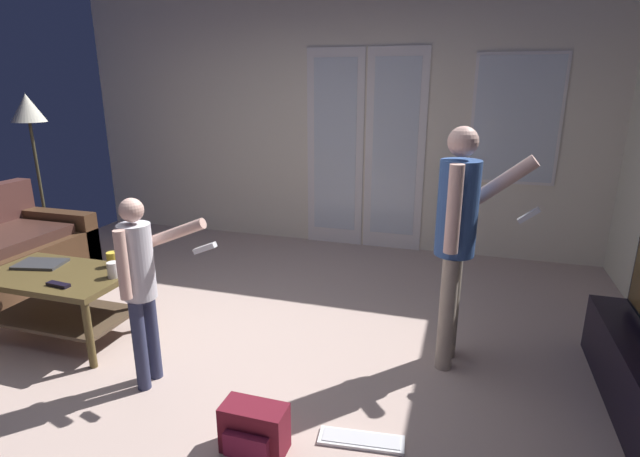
# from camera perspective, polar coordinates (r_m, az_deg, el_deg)

# --- Properties ---
(ground_plane) EXTENTS (5.90, 5.51, 0.02)m
(ground_plane) POSITION_cam_1_polar(r_m,az_deg,el_deg) (3.42, -12.39, -15.06)
(ground_plane) COLOR #B89E93
(wall_back_with_doors) EXTENTS (5.90, 0.09, 2.86)m
(wall_back_with_doors) POSITION_cam_1_polar(r_m,az_deg,el_deg) (5.43, 1.88, 12.65)
(wall_back_with_doors) COLOR silver
(wall_back_with_doors) RESTS_ON ground_plane
(coffee_table) EXTENTS (1.01, 0.61, 0.50)m
(coffee_table) POSITION_cam_1_polar(r_m,az_deg,el_deg) (3.92, -28.22, -6.48)
(coffee_table) COLOR brown
(coffee_table) RESTS_ON ground_plane
(person_adult) EXTENTS (0.60, 0.42, 1.53)m
(person_adult) POSITION_cam_1_polar(r_m,az_deg,el_deg) (3.07, 15.92, 0.02)
(person_adult) COLOR tan
(person_adult) RESTS_ON ground_plane
(person_child) EXTENTS (0.53, 0.32, 1.16)m
(person_child) POSITION_cam_1_polar(r_m,az_deg,el_deg) (2.99, -20.32, -5.31)
(person_child) COLOR #2D314D
(person_child) RESTS_ON ground_plane
(floor_lamp) EXTENTS (0.33, 0.33, 1.68)m
(floor_lamp) POSITION_cam_1_polar(r_m,az_deg,el_deg) (5.69, -31.04, 11.05)
(floor_lamp) COLOR #3A2F2A
(floor_lamp) RESTS_ON ground_plane
(backpack) EXTENTS (0.33, 0.20, 0.25)m
(backpack) POSITION_cam_1_polar(r_m,az_deg,el_deg) (2.62, -7.78, -22.38)
(backpack) COLOR maroon
(backpack) RESTS_ON ground_plane
(loose_keyboard) EXTENTS (0.45, 0.18, 0.02)m
(loose_keyboard) POSITION_cam_1_polar(r_m,az_deg,el_deg) (2.72, 4.87, -23.54)
(loose_keyboard) COLOR white
(loose_keyboard) RESTS_ON ground_plane
(laptop_closed) EXTENTS (0.36, 0.29, 0.02)m
(laptop_closed) POSITION_cam_1_polar(r_m,az_deg,el_deg) (4.09, -30.03, -3.62)
(laptop_closed) COLOR #363639
(laptop_closed) RESTS_ON coffee_table
(cup_near_edge) EXTENTS (0.08, 0.08, 0.11)m
(cup_near_edge) POSITION_cam_1_polar(r_m,az_deg,el_deg) (3.82, -23.20, -3.35)
(cup_near_edge) COLOR gold
(cup_near_edge) RESTS_ON coffee_table
(cup_by_laptop) EXTENTS (0.08, 0.08, 0.11)m
(cup_by_laptop) POSITION_cam_1_polar(r_m,az_deg,el_deg) (3.61, -23.13, -4.48)
(cup_by_laptop) COLOR white
(cup_by_laptop) RESTS_ON coffee_table
(tv_remote_black) EXTENTS (0.17, 0.06, 0.02)m
(tv_remote_black) POSITION_cam_1_polar(r_m,az_deg,el_deg) (3.62, -28.42, -5.83)
(tv_remote_black) COLOR black
(tv_remote_black) RESTS_ON coffee_table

